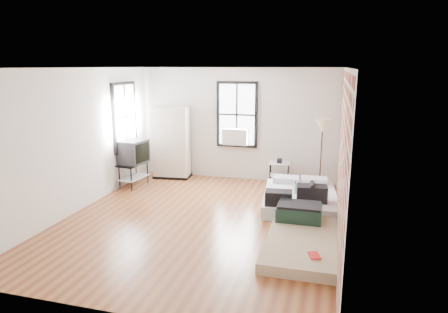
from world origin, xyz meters
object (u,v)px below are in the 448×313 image
(floor_lamp, at_px, (322,129))
(tv_stand, at_px, (133,153))
(side_table, at_px, (279,167))
(mattress_bare, at_px, (301,234))
(wardrobe, at_px, (172,143))
(mattress_main, at_px, (300,197))

(floor_lamp, bearing_deg, tv_stand, -166.92)
(side_table, height_order, floor_lamp, floor_lamp)
(mattress_bare, relative_size, wardrobe, 1.16)
(tv_stand, bearing_deg, mattress_main, 2.80)
(mattress_main, xyz_separation_m, tv_stand, (-3.96, 0.33, 0.64))
(floor_lamp, bearing_deg, mattress_bare, -93.13)
(side_table, relative_size, tv_stand, 0.57)
(wardrobe, bearing_deg, side_table, -4.16)
(side_table, relative_size, floor_lamp, 0.39)
(mattress_main, relative_size, side_table, 3.29)
(side_table, distance_m, floor_lamp, 1.38)
(side_table, bearing_deg, floor_lamp, -4.13)
(mattress_main, height_order, side_table, side_table)
(wardrobe, xyz_separation_m, floor_lamp, (3.73, 0.00, 0.50))
(mattress_main, xyz_separation_m, side_table, (-0.62, 1.40, 0.26))
(side_table, height_order, tv_stand, tv_stand)
(wardrobe, distance_m, tv_stand, 1.16)
(floor_lamp, bearing_deg, side_table, 175.87)
(floor_lamp, bearing_deg, mattress_main, -104.62)
(side_table, xyz_separation_m, floor_lamp, (0.97, -0.07, 0.98))
(mattress_main, distance_m, wardrobe, 3.71)
(wardrobe, relative_size, side_table, 2.83)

